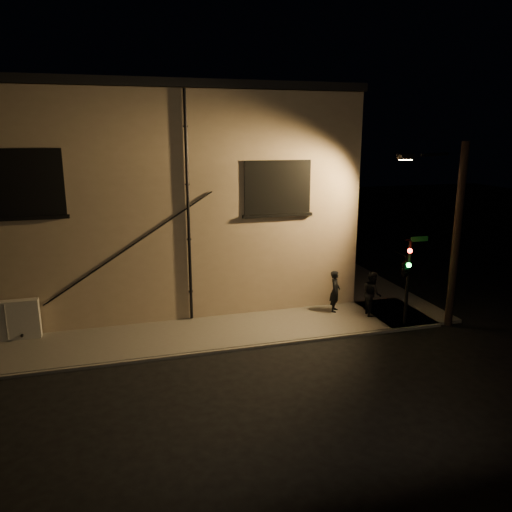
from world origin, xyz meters
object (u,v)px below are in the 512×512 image
object	(u,v)px
utility_cabinet	(7,321)
pedestrian_b	(372,293)
pedestrian_a	(335,291)
traffic_signal	(406,267)
streetlamp_pole	(453,230)

from	to	relation	value
utility_cabinet	pedestrian_b	distance (m)	13.14
utility_cabinet	pedestrian_a	world-z (taller)	pedestrian_a
utility_cabinet	traffic_signal	size ratio (longest dim) A/B	0.64
utility_cabinet	pedestrian_b	world-z (taller)	pedestrian_b
pedestrian_b	pedestrian_a	bearing A→B (deg)	70.84
pedestrian_a	streetlamp_pole	distance (m)	4.89
pedestrian_b	traffic_signal	distance (m)	1.93
utility_cabinet	traffic_signal	xyz separation A→B (m)	(13.62, -2.51, 1.50)
pedestrian_a	traffic_signal	size ratio (longest dim) A/B	0.50
pedestrian_a	streetlamp_pole	xyz separation A→B (m)	(3.48, -2.19, 2.66)
pedestrian_a	traffic_signal	bearing A→B (deg)	-107.08
utility_cabinet	pedestrian_a	xyz separation A→B (m)	(11.87, -0.47, 0.14)
pedestrian_b	streetlamp_pole	distance (m)	3.75
streetlamp_pole	pedestrian_b	bearing A→B (deg)	147.75
utility_cabinet	pedestrian_a	distance (m)	11.88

